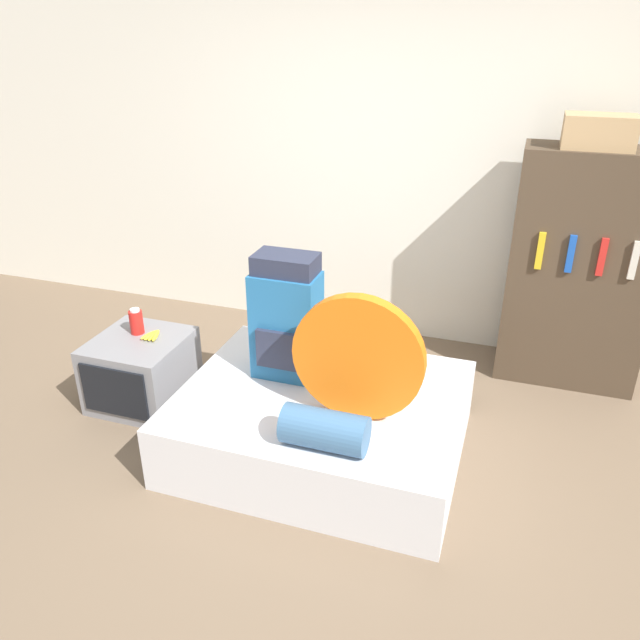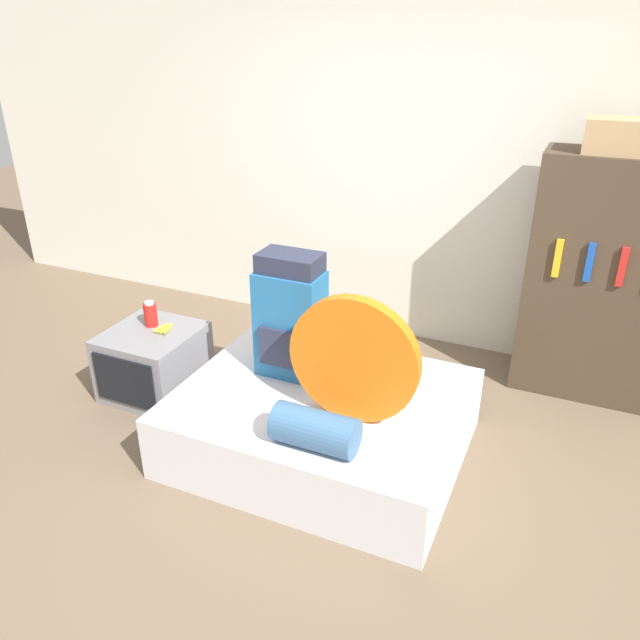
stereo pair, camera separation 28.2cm
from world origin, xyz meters
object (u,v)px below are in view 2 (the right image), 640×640
tent_bag (354,360)px  sleeping_roll (315,430)px  canister (151,314)px  television (154,362)px  bookshelf (601,281)px  cardboard_box (623,136)px  backpack (290,317)px

tent_bag → sleeping_roll: size_ratio=1.64×
canister → sleeping_roll: bearing=-23.8°
television → bookshelf: (2.57, 1.20, 0.56)m
canister → tent_bag: bearing=-12.4°
television → cardboard_box: bearing=24.8°
tent_bag → canister: tent_bag is taller
tent_bag → sleeping_roll: (-0.07, -0.31, -0.24)m
canister → backpack: bearing=-3.2°
sleeping_roll → television: sleeping_roll is taller
tent_bag → backpack: bearing=150.4°
television → tent_bag: bearing=-9.7°
television → cardboard_box: 3.13m
backpack → canister: size_ratio=4.36×
sleeping_roll → bookshelf: size_ratio=0.27×
sleeping_roll → cardboard_box: cardboard_box is taller
tent_bag → television: (-1.49, 0.25, -0.49)m
cardboard_box → sleeping_roll: bearing=-122.7°
backpack → cardboard_box: cardboard_box is taller
sleeping_roll → television: 1.54m
bookshelf → canister: bearing=-157.0°
bookshelf → cardboard_box: bearing=-145.1°
television → canister: (-0.05, 0.08, 0.30)m
tent_bag → cardboard_box: size_ratio=1.70×
backpack → cardboard_box: 2.12m
television → cardboard_box: cardboard_box is taller
sleeping_roll → bookshelf: 2.13m
backpack → canister: backpack is taller
backpack → television: (-0.99, -0.03, -0.51)m
backpack → canister: (-1.04, 0.06, -0.21)m
backpack → television: 1.12m
cardboard_box → tent_bag: bearing=-126.1°
tent_bag → television: 1.59m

